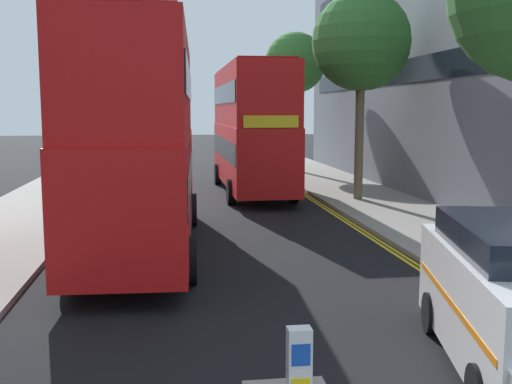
# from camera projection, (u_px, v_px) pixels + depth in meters

# --- Properties ---
(sidewalk_right) EXTENTS (4.00, 80.00, 0.14)m
(sidewalk_right) POSITION_uv_depth(u_px,v_px,m) (415.00, 221.00, 20.25)
(sidewalk_right) COLOR gray
(sidewalk_right) RESTS_ON ground
(sidewalk_left) EXTENTS (4.00, 80.00, 0.14)m
(sidewalk_left) POSITION_uv_depth(u_px,v_px,m) (5.00, 231.00, 18.51)
(sidewalk_left) COLOR gray
(sidewalk_left) RESTS_ON ground
(kerb_line_outer) EXTENTS (0.10, 56.00, 0.01)m
(kerb_line_outer) POSITION_uv_depth(u_px,v_px,m) (373.00, 237.00, 18.01)
(kerb_line_outer) COLOR yellow
(kerb_line_outer) RESTS_ON ground
(kerb_line_inner) EXTENTS (0.10, 56.00, 0.01)m
(kerb_line_inner) POSITION_uv_depth(u_px,v_px,m) (368.00, 237.00, 17.99)
(kerb_line_inner) COLOR yellow
(kerb_line_inner) RESTS_ON ground
(keep_left_bollard) EXTENTS (0.36, 0.28, 1.11)m
(keep_left_bollard) POSITION_uv_depth(u_px,v_px,m) (299.00, 378.00, 7.13)
(keep_left_bollard) COLOR silver
(keep_left_bollard) RESTS_ON traffic_island
(double_decker_bus_away) EXTENTS (3.10, 10.89, 5.64)m
(double_decker_bus_away) POSITION_uv_depth(u_px,v_px,m) (142.00, 136.00, 15.93)
(double_decker_bus_away) COLOR red
(double_decker_bus_away) RESTS_ON ground
(double_decker_bus_oncoming) EXTENTS (2.84, 10.82, 5.64)m
(double_decker_bus_oncoming) POSITION_uv_depth(u_px,v_px,m) (251.00, 125.00, 27.20)
(double_decker_bus_oncoming) COLOR red
(double_decker_bus_oncoming) RESTS_ON ground
(street_tree_near) EXTENTS (3.88, 3.88, 8.18)m
(street_tree_near) POSITION_uv_depth(u_px,v_px,m) (361.00, 42.00, 23.97)
(street_tree_near) COLOR #6B6047
(street_tree_near) RESTS_ON sidewalk_right
(street_tree_mid) EXTENTS (3.51, 3.51, 8.04)m
(street_tree_mid) POSITION_uv_depth(u_px,v_px,m) (295.00, 64.00, 35.55)
(street_tree_mid) COLOR #6B6047
(street_tree_mid) RESTS_ON sidewalk_right
(townhouse_terrace_right) EXTENTS (10.08, 28.00, 14.08)m
(townhouse_terrace_right) POSITION_uv_depth(u_px,v_px,m) (482.00, 40.00, 29.60)
(townhouse_terrace_right) COLOR slate
(townhouse_terrace_right) RESTS_ON ground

